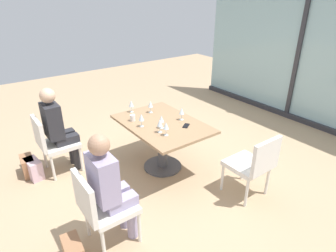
{
  "coord_description": "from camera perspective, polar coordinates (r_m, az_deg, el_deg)",
  "views": [
    {
      "loc": [
        2.97,
        -2.07,
        2.41
      ],
      "look_at": [
        0.0,
        0.1,
        0.65
      ],
      "focal_mm": 30.59,
      "sensor_mm": 36.0,
      "label": 1
    }
  ],
  "objects": [
    {
      "name": "wine_glass_4",
      "position": [
        3.59,
        -0.4,
        0.01
      ],
      "size": [
        0.07,
        0.07,
        0.18
      ],
      "color": "silver",
      "rests_on": "dining_table_main"
    },
    {
      "name": "handbag_2",
      "position": [
        4.47,
        -25.17,
        -7.72
      ],
      "size": [
        0.32,
        0.2,
        0.28
      ],
      "primitive_type": "cube",
      "rotation": [
        0.0,
        0.0,
        0.13
      ],
      "color": "beige",
      "rests_on": "ground_plane"
    },
    {
      "name": "chair_front_left",
      "position": [
        4.3,
        -22.04,
        -2.86
      ],
      "size": [
        0.46,
        0.5,
        0.87
      ],
      "color": "silver",
      "rests_on": "ground_plane"
    },
    {
      "name": "person_front_right",
      "position": [
        2.89,
        -11.55,
        -11.34
      ],
      "size": [
        0.34,
        0.39,
        1.26
      ],
      "color": "#9E93B7",
      "rests_on": "ground_plane"
    },
    {
      "name": "person_front_left",
      "position": [
        4.24,
        -21.09,
        -0.05
      ],
      "size": [
        0.34,
        0.39,
        1.26
      ],
      "color": "#28282D",
      "rests_on": "ground_plane"
    },
    {
      "name": "handbag_0",
      "position": [
        4.57,
        -26.1,
        -7.16
      ],
      "size": [
        0.31,
        0.18,
        0.28
      ],
      "primitive_type": "cube",
      "rotation": [
        0.0,
        0.0,
        -0.07
      ],
      "color": "#A3704C",
      "rests_on": "ground_plane"
    },
    {
      "name": "wine_glass_1",
      "position": [
        4.33,
        -7.36,
        4.4
      ],
      "size": [
        0.07,
        0.07,
        0.18
      ],
      "color": "silver",
      "rests_on": "dining_table_main"
    },
    {
      "name": "wine_glass_0",
      "position": [
        3.78,
        -1.32,
        1.38
      ],
      "size": [
        0.07,
        0.07,
        0.18
      ],
      "color": "silver",
      "rests_on": "dining_table_main"
    },
    {
      "name": "dining_table_main",
      "position": [
        4.07,
        -1.14,
        -1.52
      ],
      "size": [
        1.35,
        0.94,
        0.73
      ],
      "color": "#997551",
      "rests_on": "ground_plane"
    },
    {
      "name": "wine_glass_3",
      "position": [
        4.28,
        -3.51,
        4.33
      ],
      "size": [
        0.07,
        0.07,
        0.18
      ],
      "color": "silver",
      "rests_on": "dining_table_main"
    },
    {
      "name": "chair_front_right",
      "position": [
        2.98,
        -13.15,
        -15.15
      ],
      "size": [
        0.46,
        0.5,
        0.87
      ],
      "color": "silver",
      "rests_on": "ground_plane"
    },
    {
      "name": "window_wall_backdrop",
      "position": [
        6.16,
        24.49,
        12.14
      ],
      "size": [
        4.56,
        0.1,
        2.7
      ],
      "color": "#93B7BC",
      "rests_on": "ground_plane"
    },
    {
      "name": "chair_far_right",
      "position": [
        3.67,
        16.72,
        -7.07
      ],
      "size": [
        0.5,
        0.46,
        0.87
      ],
      "color": "silver",
      "rests_on": "ground_plane"
    },
    {
      "name": "wine_glass_6",
      "position": [
        3.66,
        -1.66,
        0.57
      ],
      "size": [
        0.07,
        0.07,
        0.18
      ],
      "color": "silver",
      "rests_on": "dining_table_main"
    },
    {
      "name": "coffee_cup",
      "position": [
        4.06,
        -7.05,
        1.64
      ],
      "size": [
        0.08,
        0.08,
        0.09
      ],
      "primitive_type": "cylinder",
      "color": "white",
      "rests_on": "dining_table_main"
    },
    {
      "name": "wine_glass_5",
      "position": [
        3.84,
        -5.33,
        1.68
      ],
      "size": [
        0.07,
        0.07,
        0.18
      ],
      "color": "silver",
      "rests_on": "dining_table_main"
    },
    {
      "name": "ground_plane",
      "position": [
        4.35,
        -1.07,
        -8.09
      ],
      "size": [
        12.0,
        12.0,
        0.0
      ],
      "primitive_type": "plane",
      "color": "tan"
    },
    {
      "name": "wine_glass_2",
      "position": [
        4.03,
        2.74,
        2.95
      ],
      "size": [
        0.07,
        0.07,
        0.18
      ],
      "color": "silver",
      "rests_on": "dining_table_main"
    },
    {
      "name": "cell_phone_on_table",
      "position": [
        3.9,
        3.62,
        0.06
      ],
      "size": [
        0.14,
        0.16,
        0.01
      ],
      "primitive_type": "cube",
      "rotation": [
        0.0,
        0.0,
        0.6
      ],
      "color": "black",
      "rests_on": "dining_table_main"
    }
  ]
}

